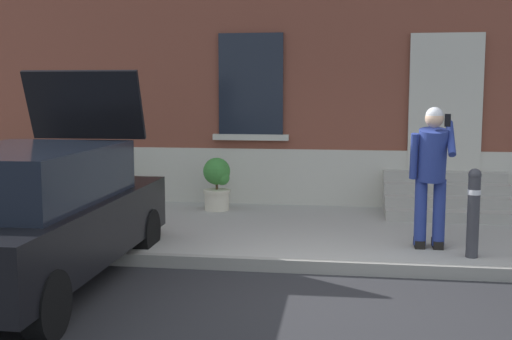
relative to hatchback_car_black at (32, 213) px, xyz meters
name	(u,v)px	position (x,y,z in m)	size (l,w,h in m)	color
ground_plane	(322,299)	(3.05, 0.04, -0.80)	(80.00, 80.00, 0.00)	#232326
sidewalk	(331,232)	(3.05, 2.84, -0.72)	(24.00, 3.60, 0.15)	#99968E
curb_edge	(326,267)	(3.05, 0.98, -0.72)	(24.00, 0.12, 0.15)	gray
entrance_stoop	(446,199)	(4.80, 4.16, -0.41)	(1.94, 1.28, 0.64)	#9E998E
hatchback_car_black	(32,213)	(0.00, 0.00, 0.00)	(1.85, 4.09, 2.34)	black
bollard_near_person	(473,210)	(4.72, 1.39, -0.09)	(0.15, 0.15, 1.04)	#333338
person_on_phone	(432,169)	(4.27, 1.70, 0.35)	(0.51, 0.51, 1.74)	navy
planter_olive	(99,180)	(-0.84, 3.87, -0.19)	(0.44, 0.44, 0.86)	#606B38
planter_cream	(217,182)	(1.16, 3.90, -0.19)	(0.44, 0.44, 0.86)	beige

